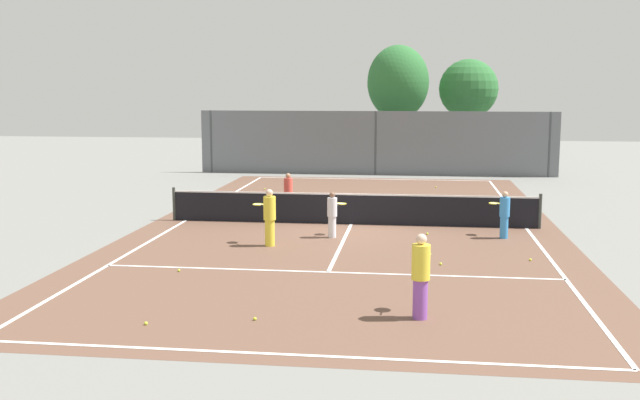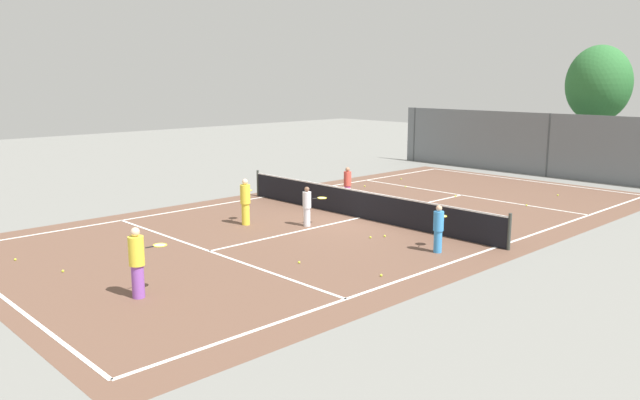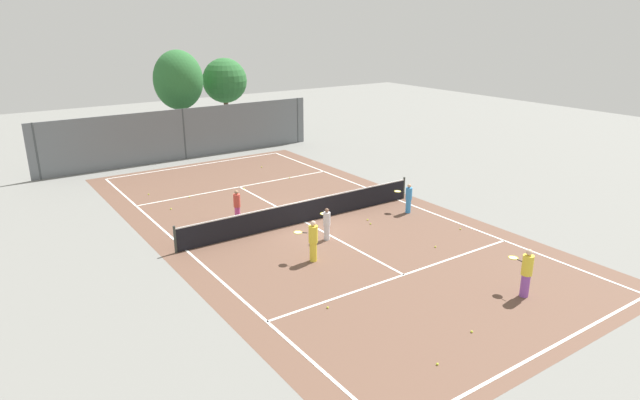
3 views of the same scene
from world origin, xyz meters
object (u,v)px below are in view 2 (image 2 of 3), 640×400
object	(u,v)px
tennis_ball_1	(456,196)
tennis_ball_0	(385,236)
tennis_ball_9	(526,205)
tennis_ball_3	(15,260)
tennis_ball_12	(370,237)
player_1	(308,206)
tennis_ball_8	(299,262)
player_4	(245,201)
tennis_ball_2	(381,275)
tennis_ball_11	(63,271)
tennis_ball_7	(558,195)
tennis_ball_5	(138,231)
tennis_ball_6	(401,179)
tennis_ball_10	(365,186)
player_2	(438,228)
player_0	(347,184)
player_3	(137,262)
tennis_ball_4	(406,187)

from	to	relation	value
tennis_ball_1	tennis_ball_0	bearing A→B (deg)	-72.08
tennis_ball_1	tennis_ball_9	xyz separation A→B (m)	(3.05, 0.37, 0.00)
tennis_ball_3	tennis_ball_12	bearing A→B (deg)	60.16
player_1	tennis_ball_8	xyz separation A→B (m)	(3.05, -3.10, -0.67)
player_4	tennis_ball_8	world-z (taller)	player_4
tennis_ball_2	tennis_ball_11	size ratio (longest dim) A/B	1.00
tennis_ball_1	tennis_ball_7	distance (m)	4.41
tennis_ball_5	tennis_ball_9	xyz separation A→B (m)	(6.63, 13.07, 0.00)
tennis_ball_5	tennis_ball_8	world-z (taller)	same
tennis_ball_3	tennis_ball_11	size ratio (longest dim) A/B	1.00
player_1	tennis_ball_7	world-z (taller)	player_1
tennis_ball_6	tennis_ball_11	distance (m)	18.39
player_4	tennis_ball_10	distance (m)	8.92
player_2	tennis_ball_1	distance (m)	8.90
tennis_ball_5	tennis_ball_11	world-z (taller)	same
player_4	tennis_ball_6	distance (m)	11.69
player_2	tennis_ball_8	size ratio (longest dim) A/B	21.00
player_1	tennis_ball_2	bearing A→B (deg)	-23.84
player_0	tennis_ball_6	distance (m)	6.37
tennis_ball_5	tennis_ball_12	size ratio (longest dim) A/B	1.00
tennis_ball_2	tennis_ball_6	xyz separation A→B (m)	(-9.41, 12.36, 0.00)
tennis_ball_5	player_2	bearing A→B (deg)	32.02
player_3	player_4	xyz separation A→B (m)	(-4.13, 6.13, -0.03)
tennis_ball_2	tennis_ball_8	xyz separation A→B (m)	(-2.28, -0.75, 0.00)
tennis_ball_3	tennis_ball_9	distance (m)	18.09
tennis_ball_10	tennis_ball_12	bearing A→B (deg)	-46.55
player_3	tennis_ball_9	bearing A→B (deg)	86.72
tennis_ball_0	tennis_ball_3	world-z (taller)	same
tennis_ball_6	tennis_ball_10	distance (m)	2.83
player_1	tennis_ball_7	bearing A→B (deg)	74.03
player_1	tennis_ball_4	distance (m)	8.81
player_2	tennis_ball_12	size ratio (longest dim) A/B	21.00
tennis_ball_2	tennis_ball_10	size ratio (longest dim) A/B	1.00
tennis_ball_8	player_4	bearing A→B (deg)	159.82
tennis_ball_2	tennis_ball_4	world-z (taller)	same
player_0	player_3	size ratio (longest dim) A/B	0.86
player_4	tennis_ball_6	bearing A→B (deg)	102.24
player_3	tennis_ball_4	size ratio (longest dim) A/B	25.00
player_2	tennis_ball_0	bearing A→B (deg)	174.00
tennis_ball_12	tennis_ball_7	bearing A→B (deg)	86.37
player_0	tennis_ball_8	bearing A→B (deg)	-54.65
tennis_ball_11	tennis_ball_6	bearing A→B (deg)	100.97
player_1	tennis_ball_9	world-z (taller)	player_1
tennis_ball_1	tennis_ball_7	world-z (taller)	same
player_2	tennis_ball_6	xyz separation A→B (m)	(-9.05, 9.48, -0.69)
player_2	tennis_ball_11	bearing A→B (deg)	-122.93
player_0	tennis_ball_8	world-z (taller)	player_0
tennis_ball_9	player_3	bearing A→B (deg)	-93.28
player_2	tennis_ball_0	world-z (taller)	player_2
player_0	tennis_ball_3	bearing A→B (deg)	-92.37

